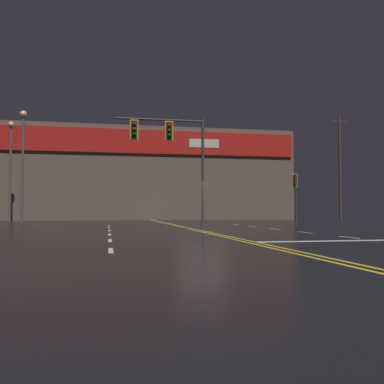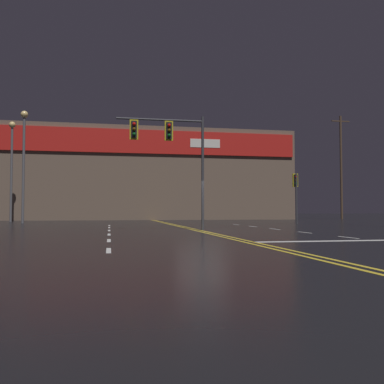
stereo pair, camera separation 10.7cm
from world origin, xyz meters
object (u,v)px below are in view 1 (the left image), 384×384
streetlight_far_right (11,157)px  traffic_signal_corner_northeast (295,187)px  traffic_signal_median (169,142)px  streetlight_median_approach (23,150)px

streetlight_far_right → traffic_signal_corner_northeast: bearing=-25.5°
traffic_signal_median → streetlight_far_right: bearing=121.1°
traffic_signal_corner_northeast → streetlight_median_approach: streetlight_median_approach is taller
traffic_signal_median → streetlight_far_right: streetlight_far_right is taller
traffic_signal_median → streetlight_median_approach: (-9.53, 14.18, 1.29)m
streetlight_median_approach → traffic_signal_corner_northeast: bearing=-16.0°
traffic_signal_median → traffic_signal_corner_northeast: bearing=38.3°
streetlight_median_approach → streetlight_far_right: 5.14m
traffic_signal_corner_northeast → streetlight_far_right: size_ratio=0.42×
traffic_signal_corner_northeast → streetlight_far_right: streetlight_far_right is taller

